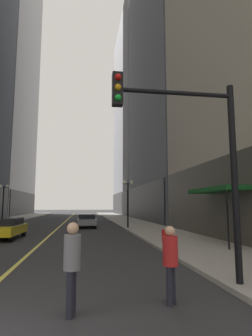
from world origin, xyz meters
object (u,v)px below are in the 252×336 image
car_yellow (6,228)px  pedestrian_in_grey_suit (72,260)px  traffic_light_near_right (197,146)px  fire_hydrant_right (164,237)px  street_lamp_left_far (3,195)px  street_lamp_right_mid (128,193)px  pedestrian_in_red_jacket (170,258)px  car_grey (87,220)px

car_yellow → pedestrian_in_grey_suit: bearing=-70.7°
traffic_light_near_right → fire_hydrant_right: size_ratio=7.06×
pedestrian_in_grey_suit → street_lamp_left_far: street_lamp_left_far is taller
car_yellow → street_lamp_right_mid: size_ratio=1.00×
car_yellow → pedestrian_in_red_jacket: 14.91m
pedestrian_in_red_jacket → traffic_light_near_right: traffic_light_near_right is taller
pedestrian_in_grey_suit → street_lamp_left_far: size_ratio=0.41×
car_grey → fire_hydrant_right: car_grey is taller
car_grey → car_yellow: bearing=-121.4°
street_lamp_right_mid → traffic_light_near_right: bearing=-93.2°
car_grey → pedestrian_in_grey_suit: bearing=-91.5°
pedestrian_in_grey_suit → street_lamp_right_mid: bearing=77.9°
traffic_light_near_right → street_lamp_right_mid: (1.05, 18.54, -0.49)m
street_lamp_right_mid → fire_hydrant_right: bearing=-87.1°
pedestrian_in_grey_suit → pedestrian_in_red_jacket: bearing=9.5°
street_lamp_right_mid → car_grey: bearing=144.8°
pedestrian_in_grey_suit → street_lamp_left_far: 28.28m
car_yellow → fire_hydrant_right: car_yellow is taller
pedestrian_in_grey_suit → car_yellow: bearing=109.3°
street_lamp_left_far → street_lamp_right_mid: 14.67m
pedestrian_in_red_jacket → street_lamp_right_mid: street_lamp_right_mid is taller
pedestrian_in_red_jacket → street_lamp_left_far: bearing=112.0°
car_yellow → pedestrian_in_grey_suit: pedestrian_in_grey_suit is taller
street_lamp_left_far → fire_hydrant_right: (13.30, -17.09, -2.86)m
pedestrian_in_grey_suit → fire_hydrant_right: 10.87m
car_grey → traffic_light_near_right: size_ratio=0.76×
car_grey → street_lamp_left_far: size_ratio=0.97×
pedestrian_in_red_jacket → car_yellow: bearing=117.5°
traffic_light_near_right → fire_hydrant_right: bearing=79.8°
car_yellow → street_lamp_right_mid: (8.98, 6.12, 2.54)m
traffic_light_near_right → street_lamp_left_far: traffic_light_near_right is taller
pedestrian_in_red_jacket → fire_hydrant_right: size_ratio=2.12×
car_grey → pedestrian_in_red_jacket: bearing=-85.9°
street_lamp_left_far → street_lamp_right_mid: same height
pedestrian_in_grey_suit → fire_hydrant_right: pedestrian_in_grey_suit is taller
traffic_light_near_right → street_lamp_right_mid: bearing=86.8°
street_lamp_left_far → fire_hydrant_right: bearing=-52.1°
street_lamp_right_mid → car_yellow: bearing=-145.7°
street_lamp_left_far → car_grey: bearing=-26.6°
pedestrian_in_grey_suit → street_lamp_right_mid: size_ratio=0.41×
car_grey → pedestrian_in_red_jacket: 21.99m
car_grey → traffic_light_near_right: 21.51m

